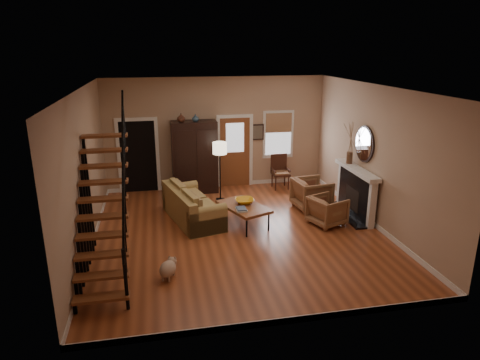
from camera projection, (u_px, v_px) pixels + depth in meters
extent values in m
plane|color=#9C4B27|center=(239.00, 233.00, 9.90)|extent=(7.00, 7.00, 0.00)
plane|color=white|center=(239.00, 88.00, 8.91)|extent=(7.00, 7.00, 0.00)
cube|color=tan|center=(216.00, 133.00, 12.68)|extent=(6.50, 0.04, 3.30)
cube|color=tan|center=(85.00, 172.00, 8.80)|extent=(0.04, 7.00, 3.30)
cube|color=tan|center=(375.00, 157.00, 10.01)|extent=(0.04, 7.00, 3.30)
cube|color=black|center=(139.00, 156.00, 12.58)|extent=(1.00, 0.36, 2.10)
cube|color=brown|center=(235.00, 152.00, 12.94)|extent=(0.90, 0.06, 2.10)
cube|color=silver|center=(278.00, 135.00, 13.04)|extent=(0.96, 0.06, 1.46)
cube|color=black|center=(357.00, 194.00, 10.78)|extent=(0.24, 1.60, 1.15)
cube|color=white|center=(357.00, 170.00, 10.58)|extent=(0.30, 1.95, 0.10)
cylinder|color=silver|center=(364.00, 144.00, 10.41)|extent=(0.05, 0.90, 0.90)
imported|color=#4C2619|center=(181.00, 118.00, 11.89)|extent=(0.24, 0.24, 0.25)
imported|color=#334C60|center=(195.00, 118.00, 11.97)|extent=(0.20, 0.20, 0.21)
imported|color=gold|center=(244.00, 201.00, 10.28)|extent=(0.46, 0.46, 0.11)
imported|color=brown|center=(327.00, 211.00, 10.27)|extent=(0.99, 0.98, 0.70)
imported|color=brown|center=(312.00, 194.00, 11.26)|extent=(0.99, 0.97, 0.81)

